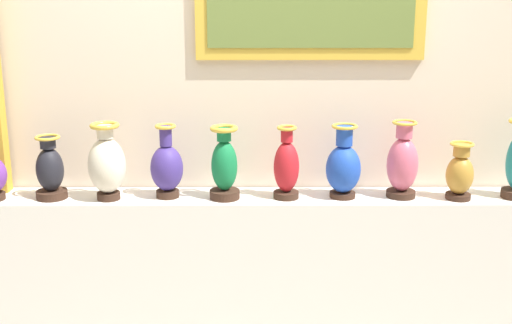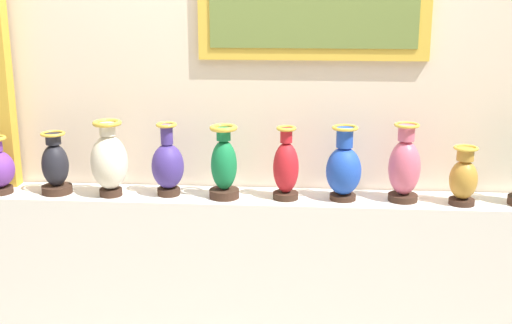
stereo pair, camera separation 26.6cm
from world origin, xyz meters
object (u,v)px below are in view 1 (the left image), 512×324
object	(u,v)px
vase_sapphire	(343,167)
vase_ochre	(460,173)
vase_onyx	(50,171)
vase_rose	(402,164)
vase_emerald	(224,166)
vase_ivory	(107,164)
vase_crimson	(286,167)
vase_indigo	(167,167)

from	to	relation	value
vase_sapphire	vase_ochre	xyz separation A→B (m)	(0.57, -0.03, -0.03)
vase_onyx	vase_sapphire	world-z (taller)	vase_sapphire
vase_sapphire	vase_rose	world-z (taller)	vase_rose
vase_emerald	vase_onyx	bearing A→B (deg)	179.47
vase_emerald	vase_sapphire	world-z (taller)	vase_sapphire
vase_emerald	vase_ochre	bearing A→B (deg)	-0.77
vase_onyx	vase_rose	size ratio (longest dim) A/B	0.82
vase_onyx	vase_ivory	xyz separation A→B (m)	(0.29, -0.02, 0.04)
vase_sapphire	vase_ochre	bearing A→B (deg)	-3.27
vase_ivory	vase_emerald	distance (m)	0.57
vase_rose	vase_ochre	distance (m)	0.28
vase_emerald	vase_crimson	xyz separation A→B (m)	(0.31, 0.01, -0.01)
vase_indigo	vase_emerald	world-z (taller)	vase_indigo
vase_onyx	vase_ivory	distance (m)	0.29
vase_rose	vase_ochre	world-z (taller)	vase_rose
vase_indigo	vase_onyx	bearing A→B (deg)	-178.53
vase_indigo	vase_sapphire	world-z (taller)	same
vase_ivory	vase_ochre	bearing A→B (deg)	-0.16
vase_onyx	vase_sapphire	distance (m)	1.45
vase_onyx	vase_ivory	size ratio (longest dim) A/B	0.83
vase_onyx	vase_ochre	world-z (taller)	vase_onyx
vase_onyx	vase_ochre	bearing A→B (deg)	-0.67
vase_indigo	vase_rose	bearing A→B (deg)	-0.07
vase_ivory	vase_emerald	size ratio (longest dim) A/B	1.05
vase_indigo	vase_emerald	distance (m)	0.29
vase_ivory	vase_crimson	distance (m)	0.88
vase_ivory	vase_emerald	world-z (taller)	vase_ivory
vase_indigo	vase_crimson	bearing A→B (deg)	-1.55
vase_onyx	vase_crimson	xyz separation A→B (m)	(1.17, -0.00, 0.02)
vase_indigo	vase_sapphire	size ratio (longest dim) A/B	1.00
vase_ochre	vase_rose	bearing A→B (deg)	172.40
vase_onyx	vase_emerald	distance (m)	0.86
vase_crimson	vase_sapphire	distance (m)	0.28
vase_ochre	vase_emerald	bearing A→B (deg)	179.23
vase_onyx	vase_crimson	distance (m)	1.17
vase_ivory	vase_indigo	distance (m)	0.29
vase_ochre	vase_crimson	bearing A→B (deg)	178.50
vase_onyx	vase_emerald	size ratio (longest dim) A/B	0.87
vase_crimson	vase_indigo	bearing A→B (deg)	178.45
vase_ivory	vase_ochre	size ratio (longest dim) A/B	1.34
vase_crimson	vase_rose	size ratio (longest dim) A/B	0.95
vase_ivory	vase_sapphire	size ratio (longest dim) A/B	1.04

